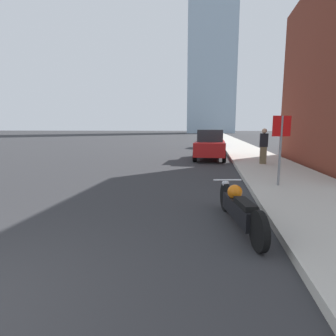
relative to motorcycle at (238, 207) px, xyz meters
name	(u,v)px	position (x,y,z in m)	size (l,w,h in m)	color
sidewalk	(229,140)	(2.15, 36.57, -0.30)	(3.07, 240.00, 0.15)	#B2ADA3
distant_tower	(213,34)	(-0.96, 106.25, 38.26)	(18.20, 18.20, 77.27)	#9EB7CC
motorcycle	(238,207)	(0.00, 0.00, 0.00)	(0.80, 2.60, 0.75)	black
parked_car_red	(210,145)	(-0.61, 10.96, 0.50)	(1.86, 4.29, 1.78)	red
parked_car_blue	(211,139)	(-0.56, 21.48, 0.46)	(2.05, 4.66, 1.69)	#1E3899
stop_sign	(281,138)	(1.49, 3.27, 1.19)	(0.57, 0.26, 2.07)	slate
pedestrian	(264,146)	(1.95, 8.28, 0.65)	(0.36, 0.24, 1.71)	brown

